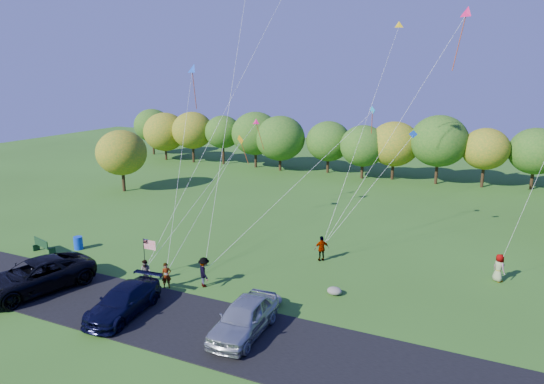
{
  "coord_description": "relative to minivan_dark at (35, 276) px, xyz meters",
  "views": [
    {
      "loc": [
        15.75,
        -23.49,
        13.16
      ],
      "look_at": [
        2.1,
        6.0,
        5.1
      ],
      "focal_mm": 32.0,
      "sensor_mm": 36.0,
      "label": 1
    }
  ],
  "objects": [
    {
      "name": "ground",
      "position": [
        8.99,
        4.64,
        -1.03
      ],
      "size": [
        140.0,
        140.0,
        0.0
      ],
      "primitive_type": "plane",
      "color": "#2F5C1A",
      "rests_on": "ground"
    },
    {
      "name": "flag_assembly",
      "position": [
        4.92,
        4.66,
        0.98
      ],
      "size": [
        0.98,
        0.64,
        2.67
      ],
      "color": "black",
      "rests_on": "ground"
    },
    {
      "name": "flyer_a",
      "position": [
        6.96,
        3.84,
        -0.21
      ],
      "size": [
        0.7,
        0.7,
        1.65
      ],
      "primitive_type": "imported",
      "rotation": [
        0.0,
        0.0,
        0.8
      ],
      "color": "#4C4C59",
      "rests_on": "ground"
    },
    {
      "name": "flyer_b",
      "position": [
        5.33,
        3.84,
        -0.25
      ],
      "size": [
        0.79,
        0.63,
        1.56
      ],
      "primitive_type": "imported",
      "rotation": [
        0.0,
        0.0,
        0.05
      ],
      "color": "#4C4C59",
      "rests_on": "ground"
    },
    {
      "name": "kites_aloft",
      "position": [
        11.05,
        17.64,
        17.06
      ],
      "size": [
        26.09,
        8.82,
        18.5
      ],
      "color": "#FF1C4D",
      "rests_on": "ground"
    },
    {
      "name": "trash_barrel",
      "position": [
        -3.35,
        6.6,
        -0.53
      ],
      "size": [
        0.66,
        0.66,
        0.99
      ],
      "primitive_type": "cylinder",
      "color": "#0D37C4",
      "rests_on": "ground"
    },
    {
      "name": "minivan_dark",
      "position": [
        0.0,
        0.0,
        0.0
      ],
      "size": [
        5.05,
        7.59,
        1.94
      ],
      "primitive_type": "imported",
      "rotation": [
        0.0,
        0.0,
        -0.29
      ],
      "color": "black",
      "rests_on": "asphalt_lane"
    },
    {
      "name": "boulder_far",
      "position": [
        16.8,
        7.34,
        -0.79
      ],
      "size": [
        0.91,
        0.76,
        0.47
      ],
      "primitive_type": "ellipsoid",
      "color": "gray",
      "rests_on": "ground"
    },
    {
      "name": "minivan_silver",
      "position": [
        13.98,
        0.95,
        -0.06
      ],
      "size": [
        2.32,
        5.38,
        1.81
      ],
      "primitive_type": "imported",
      "rotation": [
        0.0,
        0.0,
        0.03
      ],
      "color": "#A5ABB0",
      "rests_on": "asphalt_lane"
    },
    {
      "name": "flyer_c",
      "position": [
        8.98,
        5.01,
        -0.07
      ],
      "size": [
        1.4,
        1.37,
        1.92
      ],
      "primitive_type": "imported",
      "rotation": [
        0.0,
        0.0,
        2.4
      ],
      "color": "#4C4C59",
      "rests_on": "ground"
    },
    {
      "name": "boulder_near",
      "position": [
        13.86,
        4.59,
        -0.71
      ],
      "size": [
        1.27,
        1.0,
        0.64
      ],
      "primitive_type": "ellipsoid",
      "color": "slate",
      "rests_on": "ground"
    },
    {
      "name": "flyer_d",
      "position": [
        14.28,
        12.2,
        -0.11
      ],
      "size": [
        1.14,
        1.0,
        1.85
      ],
      "primitive_type": "imported",
      "rotation": [
        0.0,
        0.0,
        3.77
      ],
      "color": "#4C4C59",
      "rests_on": "ground"
    },
    {
      "name": "flyer_e",
      "position": [
        25.78,
        13.66,
        -0.11
      ],
      "size": [
        1.05,
        1.06,
        1.84
      ],
      "primitive_type": "imported",
      "rotation": [
        0.0,
        0.0,
        2.33
      ],
      "color": "#4C4C59",
      "rests_on": "ground"
    },
    {
      "name": "treeline",
      "position": [
        10.36,
        40.57,
        3.62
      ],
      "size": [
        76.05,
        28.14,
        8.39
      ],
      "color": "#392714",
      "rests_on": "ground"
    },
    {
      "name": "park_bench",
      "position": [
        -5.22,
        4.92,
        -0.44
      ],
      "size": [
        1.96,
        0.8,
        1.1
      ],
      "rotation": [
        0.0,
        0.0,
        -0.26
      ],
      "color": "black",
      "rests_on": "ground"
    },
    {
      "name": "minivan_navy",
      "position": [
        6.95,
        -0.04,
        -0.19
      ],
      "size": [
        2.66,
        5.52,
        1.55
      ],
      "primitive_type": "imported",
      "rotation": [
        0.0,
        0.0,
        0.09
      ],
      "color": "black",
      "rests_on": "asphalt_lane"
    },
    {
      "name": "asphalt_lane",
      "position": [
        8.99,
        0.64,
        -1.0
      ],
      "size": [
        44.0,
        6.0,
        0.06
      ],
      "primitive_type": "cube",
      "color": "black",
      "rests_on": "ground"
    }
  ]
}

